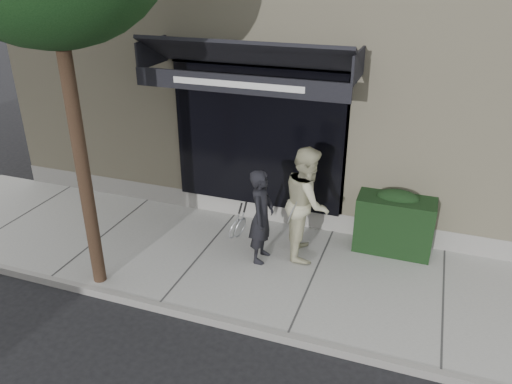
% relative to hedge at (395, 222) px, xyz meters
% --- Properties ---
extents(ground, '(80.00, 80.00, 0.00)m').
position_rel_hedge_xyz_m(ground, '(-1.10, -1.25, -0.66)').
color(ground, black).
rests_on(ground, ground).
extents(sidewalk, '(20.00, 3.00, 0.12)m').
position_rel_hedge_xyz_m(sidewalk, '(-1.10, -1.25, -0.60)').
color(sidewalk, '#989892').
rests_on(sidewalk, ground).
extents(curb, '(20.00, 0.10, 0.14)m').
position_rel_hedge_xyz_m(curb, '(-1.10, -2.80, -0.59)').
color(curb, gray).
rests_on(curb, ground).
extents(building_facade, '(14.30, 8.04, 5.64)m').
position_rel_hedge_xyz_m(building_facade, '(-1.11, 3.71, 2.08)').
color(building_facade, beige).
rests_on(building_facade, ground).
extents(hedge, '(1.30, 0.70, 1.14)m').
position_rel_hedge_xyz_m(hedge, '(0.00, 0.00, 0.00)').
color(hedge, black).
rests_on(hedge, sidewalk).
extents(pedestrian_front, '(0.64, 0.82, 1.63)m').
position_rel_hedge_xyz_m(pedestrian_front, '(-2.07, -1.10, 0.28)').
color(pedestrian_front, black).
rests_on(pedestrian_front, sidewalk).
extents(pedestrian_back, '(0.95, 1.10, 1.95)m').
position_rel_hedge_xyz_m(pedestrian_back, '(-1.42, -0.64, 0.43)').
color(pedestrian_back, beige).
rests_on(pedestrian_back, sidewalk).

